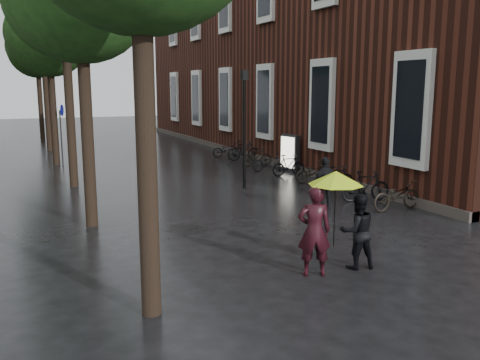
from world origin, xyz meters
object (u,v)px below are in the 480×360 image
lamp_post (244,118)px  person_burgundy (314,231)px  person_black (357,231)px  pedestrian_walking (325,183)px  ad_lightbox (290,153)px  parked_bicycles (293,166)px

lamp_post → person_burgundy: bearing=-105.8°
person_burgundy → person_black: person_burgundy is taller
pedestrian_walking → ad_lightbox: (2.52, 6.60, 0.02)m
parked_bicycles → ad_lightbox: bearing=65.3°
person_burgundy → person_black: bearing=-158.7°
person_black → parked_bicycles: (4.20, 9.92, -0.33)m
parked_bicycles → lamp_post: 3.77m
person_burgundy → ad_lightbox: 12.62m
person_burgundy → ad_lightbox: bearing=-96.6°
parked_bicycles → ad_lightbox: (0.58, 1.27, 0.38)m
person_burgundy → lamp_post: lamp_post is taller
person_black → lamp_post: (1.39, 8.61, 1.82)m
person_black → pedestrian_walking: bearing=-105.1°
pedestrian_walking → ad_lightbox: size_ratio=0.98×
ad_lightbox → person_black: bearing=-120.5°
person_black → ad_lightbox: (4.79, 11.19, 0.05)m
person_burgundy → lamp_post: bearing=-84.8°
person_burgundy → ad_lightbox: (5.83, 11.20, -0.08)m
ad_lightbox → lamp_post: bearing=-150.0°
person_burgundy → pedestrian_walking: 5.67m
ad_lightbox → pedestrian_walking: bearing=-118.2°
pedestrian_walking → ad_lightbox: bearing=-116.4°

